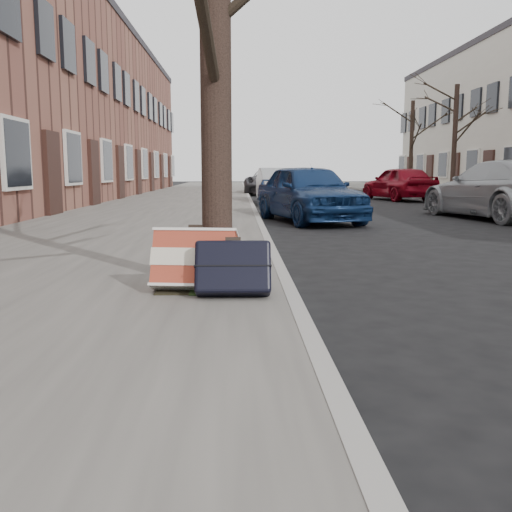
{
  "coord_description": "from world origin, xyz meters",
  "views": [
    {
      "loc": [
        -1.71,
        -3.96,
        1.16
      ],
      "look_at": [
        -1.56,
        0.8,
        0.45
      ],
      "focal_mm": 40.0,
      "sensor_mm": 36.0,
      "label": 1
    }
  ],
  "objects_px": {
    "suitcase_red": "(195,260)",
    "car_near_front": "(309,193)",
    "suitcase_navy": "(233,268)",
    "car_near_mid": "(279,186)"
  },
  "relations": [
    {
      "from": "suitcase_red",
      "to": "car_near_front",
      "type": "xyz_separation_m",
      "value": [
        2.0,
        8.18,
        0.27
      ]
    },
    {
      "from": "suitcase_red",
      "to": "suitcase_navy",
      "type": "distance_m",
      "value": 0.4
    },
    {
      "from": "suitcase_navy",
      "to": "suitcase_red",
      "type": "bearing_deg",
      "value": 147.82
    },
    {
      "from": "suitcase_navy",
      "to": "car_near_front",
      "type": "xyz_separation_m",
      "value": [
        1.67,
        8.39,
        0.3
      ]
    },
    {
      "from": "suitcase_red",
      "to": "car_near_front",
      "type": "height_order",
      "value": "car_near_front"
    },
    {
      "from": "suitcase_red",
      "to": "car_near_front",
      "type": "relative_size",
      "value": 0.18
    },
    {
      "from": "suitcase_navy",
      "to": "car_near_mid",
      "type": "relative_size",
      "value": 0.16
    },
    {
      "from": "suitcase_navy",
      "to": "car_near_mid",
      "type": "distance_m",
      "value": 15.57
    },
    {
      "from": "suitcase_red",
      "to": "suitcase_navy",
      "type": "bearing_deg",
      "value": -25.78
    },
    {
      "from": "car_near_mid",
      "to": "suitcase_red",
      "type": "bearing_deg",
      "value": -99.79
    }
  ]
}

